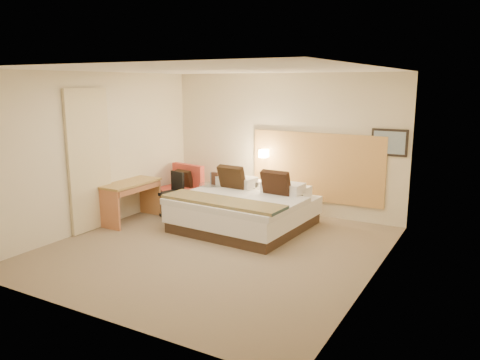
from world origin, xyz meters
The scene contains 20 objects.
floor centered at (0.00, 0.00, -0.01)m, with size 4.80×5.00×0.02m, color #806E56.
ceiling centered at (0.00, 0.00, 2.71)m, with size 4.80×5.00×0.02m, color white.
wall_back centered at (0.00, 2.51, 1.35)m, with size 4.80×0.02×2.70m, color beige.
wall_front centered at (0.00, -2.51, 1.35)m, with size 4.80×0.02×2.70m, color beige.
wall_left centered at (-2.41, 0.00, 1.35)m, with size 0.02×5.00×2.70m, color beige.
wall_right centered at (2.41, 0.00, 1.35)m, with size 0.02×5.00×2.70m, color beige.
headboard_panel centered at (0.70, 2.47, 0.95)m, with size 2.60×0.04×1.30m, color tan.
art_frame centered at (2.02, 2.48, 1.50)m, with size 0.62×0.03×0.47m, color black.
art_canvas centered at (2.02, 2.46, 1.50)m, with size 0.54×0.01×0.39m, color #758DA2.
lamp_arm centered at (-0.35, 2.42, 1.15)m, with size 0.02×0.02×0.12m, color silver.
lamp_shade centered at (-0.35, 2.36, 1.15)m, with size 0.15×0.15×0.15m, color #FDEBC5.
curtain centered at (-2.36, -0.25, 1.22)m, with size 0.06×0.90×2.42m, color beige.
bottle_a centered at (-1.09, 1.61, 0.72)m, with size 0.07×0.07×0.22m, color #7898B9.
bottle_b centered at (-1.07, 1.66, 0.72)m, with size 0.07×0.07×0.22m, color #7898B9.
menu_folder centered at (-0.97, 1.54, 0.73)m, with size 0.14×0.05×0.24m, color #3D2319.
bed centered at (-0.11, 1.16, 0.34)m, with size 2.22×2.17×1.03m.
lounge_chair centered at (-1.93, 1.72, 0.34)m, with size 0.93×0.84×0.86m.
side_table centered at (-1.04, 1.58, 0.34)m, with size 0.56×0.56×0.61m.
desk centered at (-2.11, 0.46, 0.58)m, with size 0.54×1.19×0.74m.
desk_chair centered at (-1.72, 1.18, 0.34)m, with size 0.57×0.57×0.83m.
Camera 1 is at (3.71, -5.82, 2.51)m, focal length 35.00 mm.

